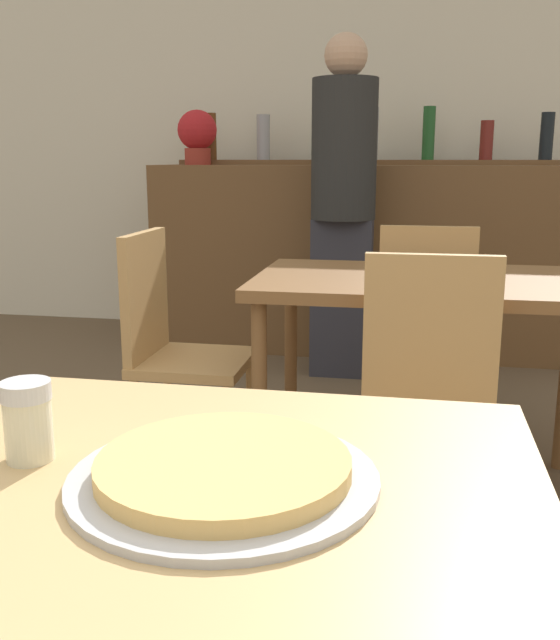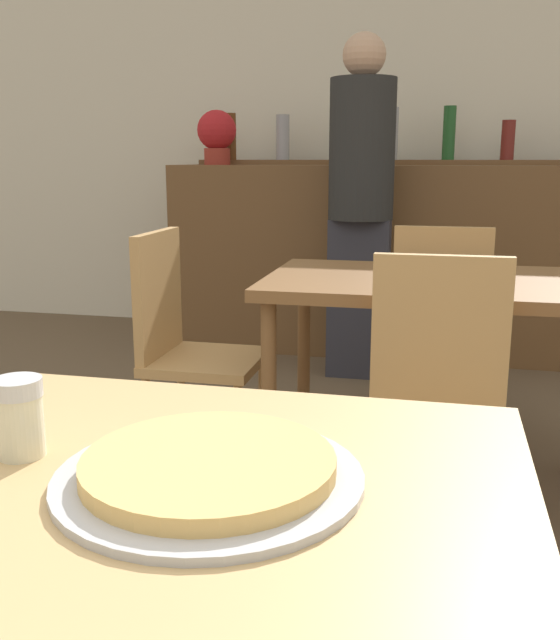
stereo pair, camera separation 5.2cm
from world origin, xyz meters
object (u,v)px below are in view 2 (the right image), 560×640
(chair_far_side_front, at_px, (436,403))
(chair_far_side_left, at_px, (185,338))
(chair_far_side_back, at_px, (440,320))
(pizza_tray, at_px, (209,470))
(cheese_shaker, at_px, (19,417))
(person_standing, at_px, (361,196))
(potted_plant, at_px, (217,134))

(chair_far_side_front, bearing_deg, chair_far_side_left, 150.37)
(chair_far_side_back, bearing_deg, chair_far_side_left, 29.63)
(chair_far_side_front, relative_size, pizza_tray, 2.24)
(chair_far_side_front, height_order, chair_far_side_left, same)
(pizza_tray, height_order, cheese_shaker, cheese_shaker)
(chair_far_side_front, relative_size, chair_far_side_back, 1.00)
(chair_far_side_left, height_order, person_standing, person_standing)
(potted_plant, bearing_deg, person_standing, -29.07)
(chair_far_side_front, relative_size, person_standing, 0.51)
(chair_far_side_back, xyz_separation_m, cheese_shaker, (-0.57, -2.09, 0.29))
(person_standing, xyz_separation_m, potted_plant, (-0.95, 0.53, 0.34))
(chair_far_side_back, relative_size, potted_plant, 2.77)
(cheese_shaker, distance_m, person_standing, 2.95)
(person_standing, distance_m, potted_plant, 1.14)
(chair_far_side_front, bearing_deg, person_standing, 102.92)
(chair_far_side_left, relative_size, cheese_shaker, 7.97)
(cheese_shaker, height_order, potted_plant, potted_plant)
(chair_far_side_back, bearing_deg, cheese_shaker, 74.66)
(chair_far_side_back, distance_m, person_standing, 1.05)
(person_standing, bearing_deg, pizza_tray, -87.20)
(chair_far_side_left, bearing_deg, cheese_shaker, -167.63)
(chair_far_side_front, height_order, potted_plant, potted_plant)
(chair_far_side_left, xyz_separation_m, cheese_shaker, (0.34, -1.57, 0.29))
(chair_far_side_front, xyz_separation_m, cheese_shaker, (-0.57, -1.05, 0.29))
(pizza_tray, xyz_separation_m, potted_plant, (-1.10, 3.49, 0.54))
(potted_plant, bearing_deg, pizza_tray, -72.53)
(potted_plant, bearing_deg, chair_far_side_back, -44.71)
(cheese_shaker, bearing_deg, chair_far_side_back, 74.66)
(chair_far_side_back, bearing_deg, potted_plant, -44.71)
(cheese_shaker, height_order, person_standing, person_standing)
(chair_far_side_front, xyz_separation_m, person_standing, (-0.43, 1.89, 0.46))
(cheese_shaker, xyz_separation_m, person_standing, (0.14, 2.94, 0.16))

